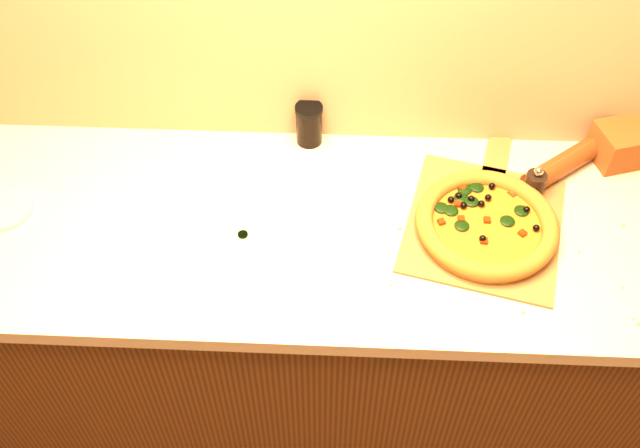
{
  "coord_description": "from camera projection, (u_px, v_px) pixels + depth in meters",
  "views": [
    {
      "loc": [
        0.09,
        0.3,
        2.22
      ],
      "look_at": [
        0.04,
        1.38,
        0.96
      ],
      "focal_mm": 40.0,
      "sensor_mm": 36.0,
      "label": 1
    }
  ],
  "objects": [
    {
      "name": "cabinet",
      "position": [
        306.0,
        327.0,
        2.1
      ],
      "size": [
        2.8,
        0.65,
        0.86
      ],
      "primitive_type": "cube",
      "color": "#401C0D",
      "rests_on": "ground"
    },
    {
      "name": "dark_jar",
      "position": [
        309.0,
        124.0,
        1.89
      ],
      "size": [
        0.07,
        0.07,
        0.12
      ],
      "color": "black",
      "rests_on": "countertop"
    },
    {
      "name": "side_plate",
      "position": [
        5.0,
        210.0,
        1.76
      ],
      "size": [
        0.15,
        0.15,
        0.01
      ],
      "primitive_type": "cylinder",
      "rotation": [
        0.0,
        0.0,
        -0.05
      ],
      "color": "beige",
      "rests_on": "countertop"
    },
    {
      "name": "pizza",
      "position": [
        486.0,
        224.0,
        1.7
      ],
      "size": [
        0.34,
        0.34,
        0.05
      ],
      "color": "#AE672B",
      "rests_on": "pizza_peel"
    },
    {
      "name": "countertop",
      "position": [
        303.0,
        229.0,
        1.75
      ],
      "size": [
        2.84,
        0.68,
        0.04
      ],
      "primitive_type": "cube",
      "color": "beige",
      "rests_on": "cabinet"
    },
    {
      "name": "pizza_peel",
      "position": [
        484.0,
        220.0,
        1.74
      ],
      "size": [
        0.45,
        0.58,
        0.01
      ],
      "rotation": [
        0.0,
        0.0,
        -0.24
      ],
      "color": "brown",
      "rests_on": "countertop"
    },
    {
      "name": "pepper_grinder",
      "position": [
        534.0,
        184.0,
        1.77
      ],
      "size": [
        0.05,
        0.05,
        0.1
      ],
      "color": "black",
      "rests_on": "countertop"
    },
    {
      "name": "bottle_cap",
      "position": [
        243.0,
        234.0,
        1.71
      ],
      "size": [
        0.03,
        0.03,
        0.01
      ],
      "primitive_type": "cylinder",
      "rotation": [
        0.0,
        0.0,
        0.16
      ],
      "color": "black",
      "rests_on": "countertop"
    },
    {
      "name": "rolling_pin",
      "position": [
        568.0,
        162.0,
        1.84
      ],
      "size": [
        0.35,
        0.28,
        0.06
      ],
      "rotation": [
        0.0,
        0.0,
        0.66
      ],
      "color": "#592E0F",
      "rests_on": "countertop"
    }
  ]
}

